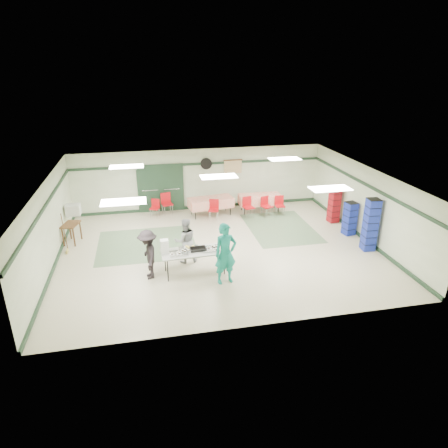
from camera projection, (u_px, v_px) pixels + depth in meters
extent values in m
plane|color=beige|center=(219.00, 250.00, 14.13)|extent=(11.00, 11.00, 0.00)
plane|color=silver|center=(219.00, 176.00, 13.12)|extent=(11.00, 11.00, 0.00)
plane|color=silver|center=(200.00, 179.00, 17.71)|extent=(11.00, 0.00, 11.00)
plane|color=silver|center=(255.00, 279.00, 9.54)|extent=(11.00, 0.00, 11.00)
plane|color=silver|center=(48.00, 227.00, 12.60)|extent=(0.00, 9.00, 9.00)
plane|color=silver|center=(366.00, 204.00, 14.65)|extent=(0.00, 9.00, 9.00)
cube|color=#1D3624|center=(199.00, 164.00, 17.42)|extent=(11.00, 0.06, 0.10)
cube|color=#1D3624|center=(200.00, 207.00, 18.17)|extent=(11.00, 0.06, 0.12)
cube|color=#1D3624|center=(45.00, 206.00, 12.34)|extent=(0.06, 9.00, 0.10)
cube|color=#1D3624|center=(56.00, 263.00, 13.09)|extent=(0.06, 9.00, 0.12)
cube|color=#1D3624|center=(367.00, 185.00, 14.39)|extent=(0.06, 9.00, 0.10)
cube|color=#1D3624|center=(360.00, 236.00, 15.14)|extent=(0.06, 9.00, 0.12)
cube|color=#5F7F5D|center=(147.00, 244.00, 14.57)|extent=(3.50, 3.00, 0.01)
cube|color=#5F7F5D|center=(280.00, 228.00, 16.02)|extent=(2.50, 3.50, 0.01)
cube|color=gray|center=(150.00, 189.00, 17.36)|extent=(0.90, 0.06, 2.10)
cube|color=gray|center=(172.00, 188.00, 17.53)|extent=(0.90, 0.06, 2.10)
cube|color=#1D3624|center=(161.00, 188.00, 17.42)|extent=(2.00, 0.03, 2.15)
cylinder|color=black|center=(206.00, 164.00, 17.45)|extent=(0.50, 0.10, 0.50)
cube|color=#D1BF83|center=(233.00, 167.00, 17.75)|extent=(0.80, 0.02, 0.60)
cube|color=#B3B3AE|center=(194.00, 252.00, 12.33)|extent=(2.07, 0.93, 0.04)
cylinder|color=black|center=(168.00, 271.00, 11.97)|extent=(0.04, 0.04, 0.72)
cylinder|color=black|center=(224.00, 264.00, 12.38)|extent=(0.04, 0.04, 0.72)
cylinder|color=black|center=(165.00, 261.00, 12.56)|extent=(0.04, 0.04, 0.72)
cylinder|color=black|center=(219.00, 255.00, 12.97)|extent=(0.04, 0.04, 0.72)
cube|color=silver|center=(211.00, 249.00, 12.42)|extent=(0.60, 0.47, 0.02)
cube|color=silver|center=(189.00, 249.00, 12.39)|extent=(0.64, 0.50, 0.02)
cube|color=silver|center=(179.00, 254.00, 12.12)|extent=(0.58, 0.45, 0.02)
cube|color=black|center=(198.00, 249.00, 12.36)|extent=(0.51, 0.33, 0.08)
cube|color=white|center=(165.00, 247.00, 12.10)|extent=(0.25, 0.23, 0.44)
imported|color=#148D81|center=(226.00, 254.00, 11.73)|extent=(0.76, 0.58, 1.88)
imported|color=#949499|center=(185.00, 241.00, 13.03)|extent=(0.80, 0.65, 1.53)
imported|color=black|center=(148.00, 254.00, 12.04)|extent=(0.68, 1.06, 1.57)
cube|color=red|center=(260.00, 195.00, 17.52)|extent=(1.86, 0.86, 0.05)
cube|color=red|center=(260.00, 199.00, 17.59)|extent=(1.86, 0.88, 0.40)
cylinder|color=black|center=(244.00, 207.00, 17.26)|extent=(0.04, 0.04, 0.72)
cylinder|color=black|center=(278.00, 205.00, 17.51)|extent=(0.04, 0.04, 0.72)
cylinder|color=black|center=(241.00, 202.00, 17.82)|extent=(0.04, 0.04, 0.72)
cylinder|color=black|center=(274.00, 200.00, 18.06)|extent=(0.04, 0.04, 0.72)
cube|color=red|center=(211.00, 199.00, 17.11)|extent=(1.98, 1.06, 0.05)
cube|color=red|center=(211.00, 203.00, 17.18)|extent=(1.98, 1.08, 0.40)
cylinder|color=black|center=(195.00, 211.00, 16.74)|extent=(0.04, 0.04, 0.72)
cylinder|color=black|center=(230.00, 207.00, 17.22)|extent=(0.04, 0.04, 0.72)
cylinder|color=black|center=(191.00, 207.00, 17.29)|extent=(0.04, 0.04, 0.72)
cylinder|color=black|center=(226.00, 203.00, 17.77)|extent=(0.04, 0.04, 0.72)
cube|color=red|center=(267.00, 207.00, 17.07)|extent=(0.52, 0.52, 0.04)
cube|color=red|center=(265.00, 201.00, 17.13)|extent=(0.39, 0.18, 0.40)
cylinder|color=silver|center=(266.00, 213.00, 16.95)|extent=(0.02, 0.02, 0.42)
cylinder|color=silver|center=(272.00, 212.00, 17.11)|extent=(0.02, 0.02, 0.42)
cylinder|color=silver|center=(262.00, 211.00, 17.20)|extent=(0.02, 0.02, 0.42)
cylinder|color=silver|center=(267.00, 210.00, 17.36)|extent=(0.02, 0.02, 0.42)
cube|color=red|center=(249.00, 207.00, 16.91)|extent=(0.50, 0.50, 0.04)
cube|color=red|center=(247.00, 201.00, 16.98)|extent=(0.41, 0.13, 0.41)
cylinder|color=silver|center=(247.00, 214.00, 16.80)|extent=(0.02, 0.02, 0.43)
cylinder|color=silver|center=(254.00, 213.00, 16.93)|extent=(0.02, 0.02, 0.43)
cylinder|color=silver|center=(243.00, 212.00, 17.08)|extent=(0.02, 0.02, 0.43)
cylinder|color=silver|center=(250.00, 211.00, 17.20)|extent=(0.02, 0.02, 0.43)
cube|color=red|center=(280.00, 206.00, 17.18)|extent=(0.42, 0.42, 0.04)
cube|color=red|center=(279.00, 200.00, 17.26)|extent=(0.39, 0.07, 0.39)
cylinder|color=silver|center=(277.00, 212.00, 17.10)|extent=(0.02, 0.02, 0.41)
cylinder|color=silver|center=(284.00, 212.00, 17.14)|extent=(0.02, 0.02, 0.41)
cylinder|color=silver|center=(275.00, 210.00, 17.39)|extent=(0.02, 0.02, 0.41)
cylinder|color=silver|center=(282.00, 209.00, 17.43)|extent=(0.02, 0.02, 0.41)
cube|color=red|center=(214.00, 210.00, 16.63)|extent=(0.50, 0.50, 0.04)
cube|color=red|center=(214.00, 204.00, 16.72)|extent=(0.40, 0.15, 0.41)
cylinder|color=silver|center=(209.00, 217.00, 16.58)|extent=(0.02, 0.02, 0.43)
cylinder|color=silver|center=(217.00, 217.00, 16.56)|extent=(0.02, 0.02, 0.43)
cylinder|color=silver|center=(210.00, 214.00, 16.88)|extent=(0.02, 0.02, 0.43)
cylinder|color=silver|center=(218.00, 214.00, 16.86)|extent=(0.02, 0.02, 0.43)
cube|color=red|center=(167.00, 204.00, 17.22)|extent=(0.52, 0.52, 0.04)
cube|color=red|center=(166.00, 197.00, 17.30)|extent=(0.44, 0.13, 0.44)
cylinder|color=silver|center=(165.00, 211.00, 17.10)|extent=(0.02, 0.02, 0.46)
cylinder|color=silver|center=(173.00, 210.00, 17.24)|extent=(0.02, 0.02, 0.46)
cylinder|color=silver|center=(162.00, 209.00, 17.40)|extent=(0.02, 0.02, 0.46)
cylinder|color=silver|center=(170.00, 208.00, 17.53)|extent=(0.02, 0.02, 0.46)
cube|color=red|center=(155.00, 208.00, 16.97)|extent=(0.47, 0.47, 0.04)
cube|color=red|center=(156.00, 203.00, 17.04)|extent=(0.35, 0.18, 0.36)
cylinder|color=silver|center=(150.00, 214.00, 16.94)|extent=(0.02, 0.02, 0.38)
cylinder|color=silver|center=(157.00, 214.00, 16.89)|extent=(0.02, 0.02, 0.38)
cylinder|color=silver|center=(153.00, 212.00, 17.21)|extent=(0.02, 0.02, 0.38)
cylinder|color=silver|center=(159.00, 212.00, 17.15)|extent=(0.02, 0.02, 0.38)
cube|color=#1A279D|center=(350.00, 219.00, 15.17)|extent=(0.46, 0.46, 1.30)
cube|color=maroon|center=(334.00, 205.00, 16.35)|extent=(0.43, 0.43, 1.50)
cube|color=#1A279D|center=(370.00, 225.00, 13.80)|extent=(0.45, 0.45, 1.89)
cube|color=brown|center=(71.00, 224.00, 14.44)|extent=(0.68, 0.87, 0.05)
cube|color=brown|center=(63.00, 237.00, 14.30)|extent=(0.05, 0.05, 0.70)
cube|color=brown|center=(74.00, 237.00, 14.28)|extent=(0.05, 0.05, 0.70)
cube|color=brown|center=(70.00, 230.00, 14.88)|extent=(0.05, 0.05, 0.70)
cube|color=brown|center=(81.00, 230.00, 14.87)|extent=(0.05, 0.05, 0.70)
cube|color=beige|center=(73.00, 210.00, 15.20)|extent=(0.52, 0.46, 0.41)
cylinder|color=brown|center=(64.00, 232.00, 13.68)|extent=(0.06, 0.24, 1.45)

